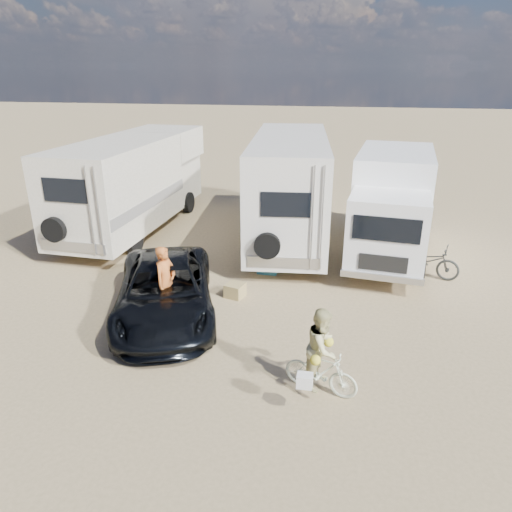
% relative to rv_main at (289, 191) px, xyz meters
% --- Properties ---
extents(ground, '(140.00, 140.00, 0.00)m').
position_rel_rv_main_xyz_m(ground, '(-0.47, -7.42, -1.85)').
color(ground, tan).
rests_on(ground, ground).
extents(rv_main, '(3.19, 8.07, 3.69)m').
position_rel_rv_main_xyz_m(rv_main, '(0.00, 0.00, 0.00)').
color(rv_main, silver).
rests_on(rv_main, ground).
extents(rv_left, '(2.95, 8.52, 3.46)m').
position_rel_rv_main_xyz_m(rv_left, '(-5.95, 0.26, -0.12)').
color(rv_left, silver).
rests_on(rv_left, ground).
extents(box_truck, '(3.02, 6.43, 3.34)m').
position_rel_rv_main_xyz_m(box_truck, '(3.41, -0.93, -0.17)').
color(box_truck, white).
rests_on(box_truck, ground).
extents(dark_suv, '(3.84, 5.54, 1.41)m').
position_rel_rv_main_xyz_m(dark_suv, '(-2.31, -6.21, -1.14)').
color(dark_suv, black).
rests_on(dark_suv, ground).
extents(bike_man, '(1.77, 1.06, 0.88)m').
position_rel_rv_main_xyz_m(bike_man, '(-2.19, -6.41, -1.41)').
color(bike_man, orange).
rests_on(bike_man, ground).
extents(bike_woman, '(1.53, 0.83, 0.89)m').
position_rel_rv_main_xyz_m(bike_woman, '(1.71, -8.52, -1.40)').
color(bike_woman, beige).
rests_on(bike_woman, ground).
extents(rider_man, '(0.60, 0.74, 1.77)m').
position_rel_rv_main_xyz_m(rider_man, '(-2.19, -6.41, -0.96)').
color(rider_man, '#C36127').
rests_on(rider_man, ground).
extents(rider_woman, '(0.81, 0.93, 1.62)m').
position_rel_rv_main_xyz_m(rider_woman, '(1.71, -8.52, -1.04)').
color(rider_woman, '#CAC384').
rests_on(rider_woman, ground).
extents(bike_parked, '(2.05, 1.24, 1.02)m').
position_rel_rv_main_xyz_m(bike_parked, '(4.45, -2.41, -1.34)').
color(bike_parked, '#2A2D2A').
rests_on(bike_parked, ground).
extents(cooler, '(0.62, 0.46, 0.48)m').
position_rel_rv_main_xyz_m(cooler, '(-0.24, -3.04, -1.61)').
color(cooler, teal).
rests_on(cooler, ground).
extents(crate, '(0.58, 0.58, 0.38)m').
position_rel_rv_main_xyz_m(crate, '(-0.85, -4.83, -1.66)').
color(crate, '#99844F').
rests_on(crate, ground).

